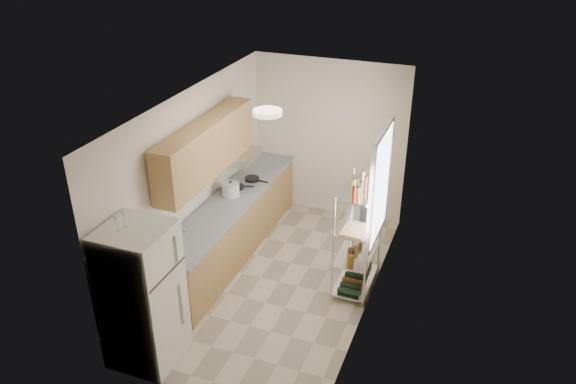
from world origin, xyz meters
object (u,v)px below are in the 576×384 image
at_px(rice_cooker, 231,189).
at_px(cutting_board, 355,230).
at_px(frying_pan_large, 236,187).
at_px(espresso_machine, 368,205).
at_px(refrigerator, 143,296).

height_order(rice_cooker, cutting_board, rice_cooker).
relative_size(rice_cooker, frying_pan_large, 1.07).
bearing_deg(espresso_machine, cutting_board, -109.87).
height_order(refrigerator, cutting_board, refrigerator).
distance_m(refrigerator, rice_cooker, 2.41).
relative_size(refrigerator, rice_cooker, 6.93).
bearing_deg(rice_cooker, cutting_board, -14.25).
bearing_deg(rice_cooker, frying_pan_large, 96.76).
relative_size(frying_pan_large, cutting_board, 0.59).
bearing_deg(refrigerator, cutting_board, 45.19).
relative_size(refrigerator, frying_pan_large, 7.44).
height_order(rice_cooker, espresso_machine, espresso_machine).
bearing_deg(frying_pan_large, cutting_board, -43.03).
xyz_separation_m(refrigerator, rice_cooker, (-0.10, 2.40, 0.14)).
distance_m(rice_cooker, cutting_board, 2.05).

